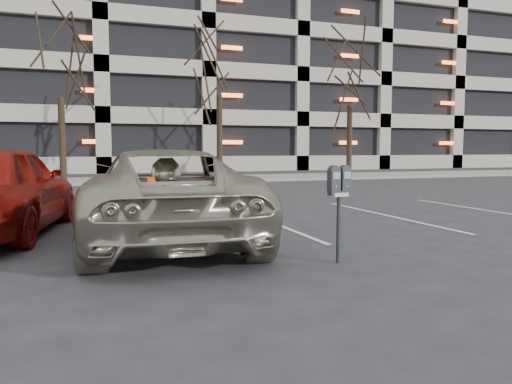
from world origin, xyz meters
name	(u,v)px	position (x,y,z in m)	size (l,w,h in m)	color
ground	(237,247)	(0.00, 0.00, 0.00)	(140.00, 140.00, 0.00)	#28282B
sidewalk	(134,180)	(0.00, 16.00, 0.06)	(80.00, 4.00, 0.12)	gray
stall_lines	(129,229)	(-1.40, 2.30, 0.01)	(16.90, 5.20, 0.00)	silver
parking_garage	(256,57)	(12.00, 33.84, 9.26)	(52.00, 20.00, 19.00)	black
tree_b	(59,44)	(-3.00, 16.00, 5.90)	(3.60, 3.60, 8.17)	black
tree_c	(219,42)	(4.00, 16.00, 6.44)	(3.92, 3.92, 8.91)	black
tree_d	(351,62)	(11.00, 16.00, 5.96)	(3.63, 3.63, 8.24)	black
parking_meter	(339,190)	(0.96, -1.41, 0.96)	(0.33, 0.16, 1.25)	black
suv_silver	(163,196)	(-0.97, 0.87, 0.74)	(2.71, 5.44, 1.49)	#B2AB97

